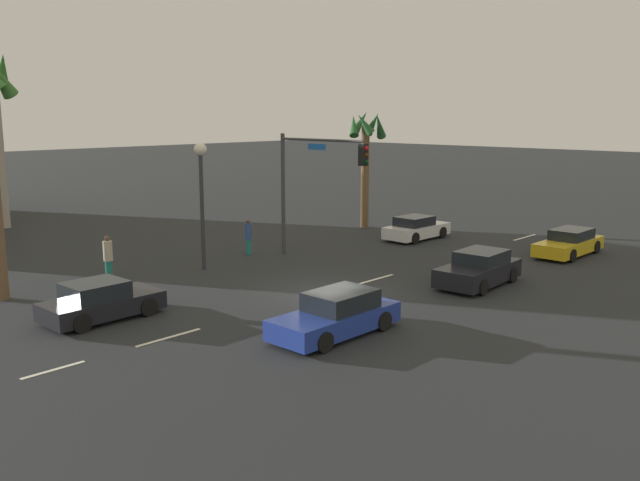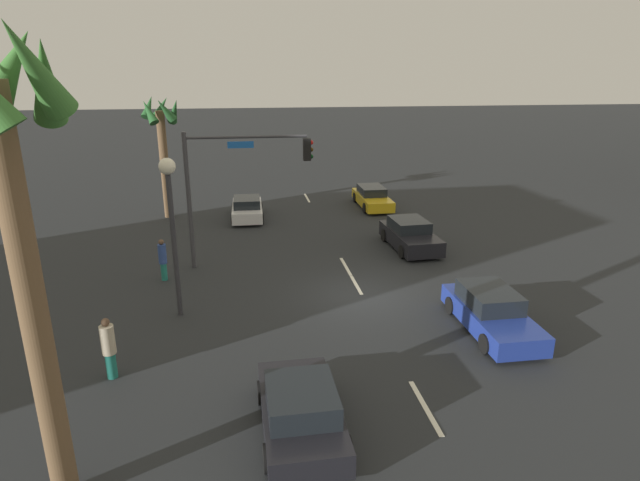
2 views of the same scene
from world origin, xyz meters
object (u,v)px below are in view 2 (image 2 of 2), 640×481
Objects in this scene: traffic_signal at (232,176)px; pedestrian_0 at (163,259)px; pedestrian_1 at (109,347)px; car_4 at (247,209)px; car_3 at (372,198)px; streetlamp at (171,207)px; palm_tree_0 at (162,132)px; car_1 at (410,235)px; car_5 at (491,312)px; palm_tree_1 at (14,187)px; car_2 at (301,410)px.

traffic_signal is 4.55m from pedestrian_0.
traffic_signal is at bearing -22.22° from pedestrian_1.
pedestrian_1 is (-16.48, 4.20, 0.37)m from car_4.
traffic_signal is at bearing 137.49° from car_3.
pedestrian_0 is (-1.35, 3.00, -3.14)m from traffic_signal.
pedestrian_1 is at bearing 157.78° from traffic_signal.
palm_tree_0 is (13.80, 1.96, 1.00)m from streetlamp.
streetlamp reaches higher than car_1.
car_5 is at bearing 179.28° from car_3.
palm_tree_1 is at bearing -178.64° from pedestrian_1.
car_3 is 1.11× the size of car_4.
pedestrian_0 reaches higher than car_5.
traffic_signal reaches higher than streetlamp.
car_1 is at bearing -82.45° from traffic_signal.
car_1 is 14.74m from car_2.
car_1 reaches higher than car_5.
car_3 is 2.50× the size of pedestrian_1.
palm_tree_1 is at bearing 104.48° from car_2.
streetlamp is 0.60× the size of palm_tree_1.
traffic_signal is at bearing -65.83° from pedestrian_0.
car_3 is at bearing -47.21° from pedestrian_0.
streetlamp reaches higher than car_5.
traffic_signal is (-7.80, 0.65, 3.48)m from car_4.
car_1 reaches higher than car_2.
car_4 is at bearing -11.05° from palm_tree_1.
traffic_signal is at bearing -14.67° from palm_tree_1.
pedestrian_0 is at bearing 23.21° from car_2.
car_5 is (-15.37, -7.81, 0.03)m from car_4.
pedestrian_1 is (-8.68, 3.55, -3.11)m from traffic_signal.
pedestrian_0 is 7.35m from pedestrian_1.
streetlamp is at bearing 143.19° from car_3.
car_3 is at bearing -78.31° from car_4.
car_4 is 8.56m from traffic_signal.
car_4 is at bearing -14.29° from pedestrian_1.
car_2 is 11.45m from pedestrian_0.
palm_tree_1 reaches higher than pedestrian_0.
car_1 is 2.43× the size of pedestrian_0.
car_4 is 0.70× the size of traffic_signal.
palm_tree_1 is (-1.28, 4.95, 5.89)m from car_2.
car_2 is 8.57m from streetlamp.
pedestrian_0 reaches higher than car_3.
traffic_signal is 9.88m from pedestrian_1.
car_3 is 8.19m from car_4.
pedestrian_1 is at bearing 57.79° from car_2.
palm_tree_1 is at bearing 140.13° from car_1.
palm_tree_0 is at bearing 8.08° from streetlamp.
traffic_signal reaches higher than pedestrian_1.
car_5 is 14.39m from palm_tree_1.
car_1 is 11.74m from pedestrian_0.
car_4 is (6.68, 7.82, -0.05)m from car_1.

